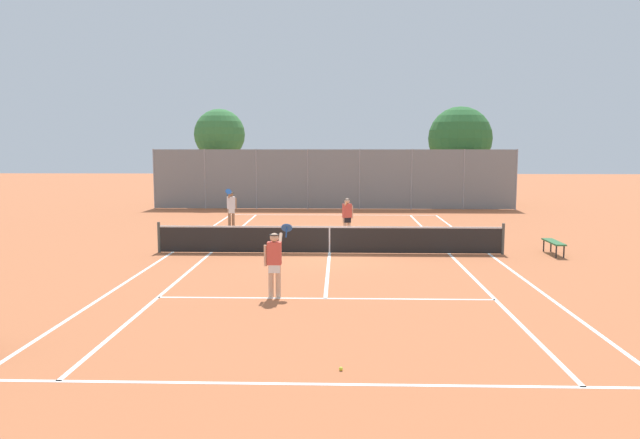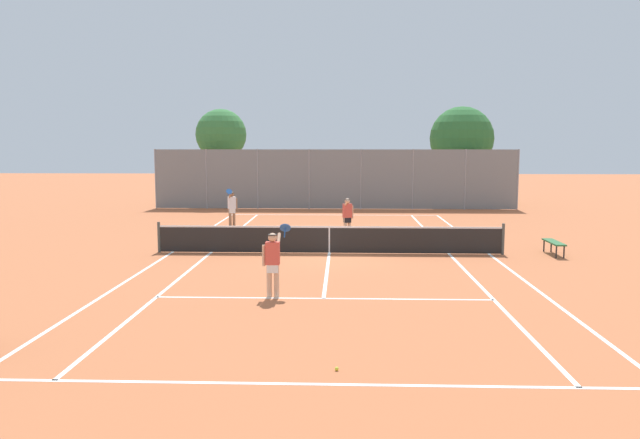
# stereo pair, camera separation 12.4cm
# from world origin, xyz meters

# --- Properties ---
(ground_plane) EXTENTS (120.00, 120.00, 0.00)m
(ground_plane) POSITION_xyz_m (0.00, 0.00, 0.00)
(ground_plane) COLOR #BC663D
(court_line_markings) EXTENTS (11.10, 23.90, 0.01)m
(court_line_markings) POSITION_xyz_m (0.00, 0.00, 0.00)
(court_line_markings) COLOR white
(court_line_markings) RESTS_ON ground
(tennis_net) EXTENTS (12.00, 0.10, 1.07)m
(tennis_net) POSITION_xyz_m (0.00, 0.00, 0.51)
(tennis_net) COLOR #474C47
(tennis_net) RESTS_ON ground
(player_near_side) EXTENTS (0.67, 0.73, 1.77)m
(player_near_side) POSITION_xyz_m (-1.25, -6.29, 0.93)
(player_near_side) COLOR #D8A884
(player_near_side) RESTS_ON ground
(player_far_left) EXTENTS (0.43, 0.90, 1.77)m
(player_far_left) POSITION_xyz_m (-4.62, 6.97, 0.93)
(player_far_left) COLOR #936B4C
(player_far_left) RESTS_ON ground
(player_far_right) EXTENTS (0.44, 0.56, 1.60)m
(player_far_right) POSITION_xyz_m (0.65, 3.69, 0.91)
(player_far_right) COLOR #D8A884
(player_far_right) RESTS_ON ground
(loose_tennis_ball_0) EXTENTS (0.07, 0.07, 0.07)m
(loose_tennis_ball_0) POSITION_xyz_m (0.37, -11.29, 0.03)
(loose_tennis_ball_0) COLOR #D1DB33
(loose_tennis_ball_0) RESTS_ON ground
(loose_tennis_ball_1) EXTENTS (0.07, 0.07, 0.07)m
(loose_tennis_ball_1) POSITION_xyz_m (4.97, 6.83, 0.03)
(loose_tennis_ball_1) COLOR #D1DB33
(loose_tennis_ball_1) RESTS_ON ground
(courtside_bench) EXTENTS (0.36, 1.50, 0.47)m
(courtside_bench) POSITION_xyz_m (7.66, -0.04, 0.41)
(courtside_bench) COLOR #2D6638
(courtside_bench) RESTS_ON ground
(back_fence) EXTENTS (21.23, 0.08, 3.49)m
(back_fence) POSITION_xyz_m (0.00, 15.06, 1.75)
(back_fence) COLOR gray
(back_fence) RESTS_ON ground
(tree_behind_left) EXTENTS (3.13, 3.13, 5.94)m
(tree_behind_left) POSITION_xyz_m (-7.11, 17.34, 4.28)
(tree_behind_left) COLOR brown
(tree_behind_left) RESTS_ON ground
(tree_behind_right) EXTENTS (3.94, 3.94, 6.10)m
(tree_behind_right) POSITION_xyz_m (7.78, 17.99, 3.99)
(tree_behind_right) COLOR brown
(tree_behind_right) RESTS_ON ground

